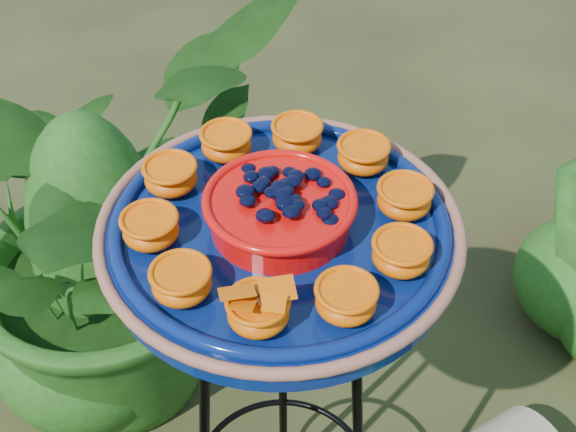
# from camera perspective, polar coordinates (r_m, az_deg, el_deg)

# --- Properties ---
(tripod_stand) EXTENTS (0.34, 0.35, 0.85)m
(tripod_stand) POSITION_cam_1_polar(r_m,az_deg,el_deg) (1.26, -0.45, -13.07)
(tripod_stand) COLOR black
(tripod_stand) RESTS_ON ground
(feeder_dish) EXTENTS (0.47, 0.47, 0.10)m
(feeder_dish) POSITION_cam_1_polar(r_m,az_deg,el_deg) (0.97, -0.57, -0.75)
(feeder_dish) COLOR #071857
(feeder_dish) RESTS_ON tripod_stand
(shrub_back_left) EXTENTS (1.01, 1.05, 0.89)m
(shrub_back_left) POSITION_cam_1_polar(r_m,az_deg,el_deg) (1.66, -13.47, -0.48)
(shrub_back_left) COLOR #1E4412
(shrub_back_left) RESTS_ON ground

